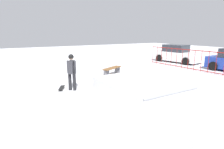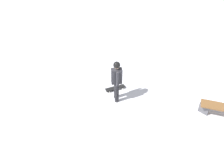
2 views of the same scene
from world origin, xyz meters
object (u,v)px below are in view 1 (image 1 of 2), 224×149
Objects in this scene: park_bench at (112,69)px; skate_ramp at (146,93)px; skateboard at (62,88)px; skater at (72,69)px; parked_car_white at (177,54)px.

skate_ramp is at bearing -14.96° from park_bench.
skateboard is 4.04m from park_bench.
skater reaches higher than park_bench.
skater is 11.73m from parked_car_white.
parked_car_white reaches higher than skate_ramp.
skate_ramp is at bearing 62.24° from skateboard.
skateboard is at bearing -84.18° from parked_car_white.
skater is at bearing -60.75° from park_bench.
parked_car_white is (-6.33, 9.17, 0.41)m from skate_ramp.
park_bench is at bearing 165.00° from skate_ramp.
skateboard is at bearing -68.47° from park_bench.
parked_car_white reaches higher than skateboard.
skate_ramp is 1.25× the size of parked_car_white.
parked_car_white is (-1.53, 7.89, 0.37)m from park_bench.
park_bench is at bearing -87.71° from parked_car_white.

